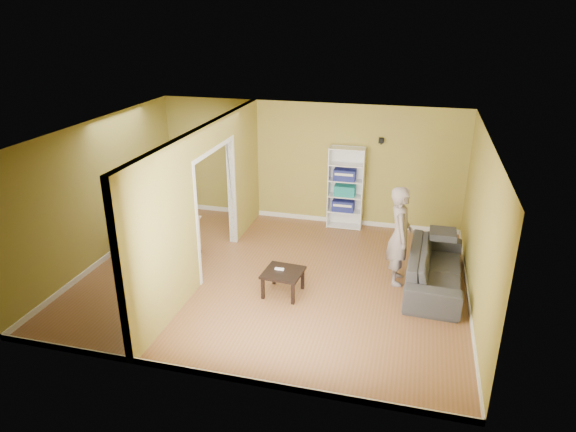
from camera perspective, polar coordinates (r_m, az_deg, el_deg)
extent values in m
plane|color=brown|center=(9.06, -1.55, -6.81)|extent=(6.50, 6.50, 0.00)
plane|color=white|center=(8.13, -1.74, 9.46)|extent=(6.50, 6.50, 0.00)
plane|color=#9D8A44|center=(11.04, 2.32, 5.88)|extent=(6.50, 0.00, 6.50)
plane|color=#9D8A44|center=(6.17, -8.78, -8.08)|extent=(6.50, 0.00, 6.50)
plane|color=#9D8A44|center=(9.87, -20.11, 2.54)|extent=(0.00, 5.50, 5.50)
plane|color=#9D8A44|center=(8.28, 20.54, -1.20)|extent=(0.00, 5.50, 5.50)
cube|color=black|center=(10.62, 10.31, 8.25)|extent=(0.10, 0.10, 0.10)
imported|color=#24232A|center=(8.96, 16.09, -5.02)|extent=(2.27, 1.05, 0.85)
imported|color=slate|center=(8.70, 12.40, -1.25)|extent=(0.79, 0.65, 2.01)
cube|color=white|center=(10.89, 4.58, 3.26)|extent=(0.02, 0.32, 1.75)
cube|color=white|center=(10.80, 8.32, 2.93)|extent=(0.02, 0.32, 1.75)
cube|color=white|center=(10.99, 6.56, 3.34)|extent=(0.74, 0.02, 1.75)
cube|color=white|center=(11.15, 6.26, -1.06)|extent=(0.70, 0.32, 0.02)
cube|color=white|center=(11.02, 6.33, 0.57)|extent=(0.70, 0.32, 0.02)
cube|color=white|center=(10.90, 6.40, 2.25)|extent=(0.70, 0.32, 0.02)
cube|color=white|center=(10.79, 6.48, 3.95)|extent=(0.70, 0.32, 0.02)
cube|color=white|center=(10.69, 6.56, 5.69)|extent=(0.70, 0.32, 0.02)
cube|color=white|center=(10.60, 6.64, 7.47)|extent=(0.70, 0.32, 0.02)
cube|color=#15204E|center=(10.98, 6.17, 1.21)|extent=(0.46, 0.30, 0.23)
cube|color=#0D5C5B|center=(10.86, 6.34, 2.85)|extent=(0.43, 0.28, 0.22)
cube|color=navy|center=(10.76, 6.34, 4.60)|extent=(0.45, 0.29, 0.23)
cube|color=black|center=(8.38, -0.55, -6.30)|extent=(0.61, 0.61, 0.04)
cube|color=black|center=(8.33, -2.72, -8.13)|extent=(0.05, 0.05, 0.37)
cube|color=black|center=(8.21, 0.73, -8.59)|extent=(0.05, 0.05, 0.37)
cube|color=black|center=(8.76, -1.74, -6.51)|extent=(0.05, 0.05, 0.37)
cube|color=black|center=(8.64, 1.54, -6.92)|extent=(0.05, 0.05, 0.37)
cube|color=white|center=(8.42, -0.96, -5.90)|extent=(0.15, 0.04, 0.03)
cube|color=tan|center=(9.89, -13.51, -0.47)|extent=(1.13, 0.75, 0.04)
cylinder|color=tan|center=(10.01, -16.82, -2.74)|extent=(0.05, 0.05, 0.67)
cylinder|color=tan|center=(9.54, -11.46, -3.46)|extent=(0.05, 0.05, 0.67)
cylinder|color=tan|center=(10.53, -15.03, -1.31)|extent=(0.05, 0.05, 0.67)
cylinder|color=tan|center=(10.08, -9.87, -1.92)|extent=(0.05, 0.05, 0.67)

